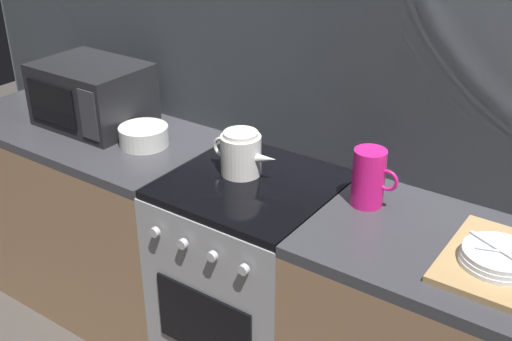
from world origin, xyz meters
TOP-DOWN VIEW (x-y plane):
  - back_wall at (0.00, 0.32)m, footprint 3.60×0.05m
  - counter_left at (-0.90, 0.00)m, footprint 1.20×0.60m
  - stove_unit at (-0.00, -0.00)m, footprint 0.60×0.63m
  - microwave at (-0.87, 0.05)m, footprint 0.46×0.35m
  - kettle at (-0.07, 0.03)m, footprint 0.28×0.15m
  - mixing_bowl at (-0.54, 0.01)m, footprint 0.20×0.20m
  - pitcher at (0.41, 0.09)m, footprint 0.16×0.11m
  - dish_pile at (0.88, -0.02)m, footprint 0.30×0.40m

SIDE VIEW (x-z plane):
  - stove_unit at x=0.00m, z-range 0.00..0.90m
  - counter_left at x=-0.90m, z-range 0.00..0.90m
  - dish_pile at x=0.88m, z-range 0.89..0.96m
  - mixing_bowl at x=-0.54m, z-range 0.90..0.98m
  - kettle at x=-0.07m, z-range 0.90..1.06m
  - pitcher at x=0.41m, z-range 0.90..1.10m
  - microwave at x=-0.87m, z-range 0.90..1.17m
  - back_wall at x=0.00m, z-range 0.00..2.40m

